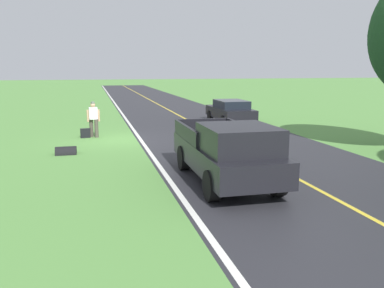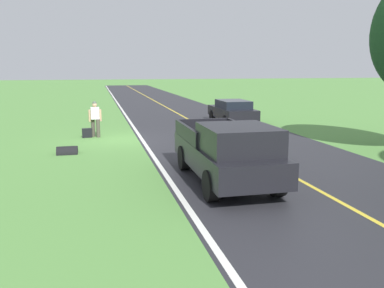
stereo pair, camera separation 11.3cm
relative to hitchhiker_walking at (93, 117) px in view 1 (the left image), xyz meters
name	(u,v)px [view 1 (the left image)]	position (x,y,z in m)	size (l,w,h in m)	color
ground_plane	(122,140)	(-1.25, 1.07, -0.98)	(200.00, 200.00, 0.00)	#568E42
road_surface	(217,136)	(-5.95, 1.07, -0.98)	(8.02, 120.00, 0.00)	#28282D
lane_edge_line	(140,139)	(-2.12, 1.07, -0.98)	(0.16, 117.60, 0.00)	silver
lane_centre_line	(217,136)	(-5.95, 1.07, -0.98)	(0.14, 117.60, 0.00)	gold
hitchhiker_walking	(93,117)	(0.00, 0.00, 0.00)	(0.62, 0.51, 1.75)	#4C473D
suitcase_carried	(85,133)	(0.41, 0.12, -0.75)	(0.20, 0.46, 0.45)	black
pickup_truck_passing	(228,151)	(-3.72, 9.18, -0.01)	(2.13, 5.42, 1.82)	black
sedan_near_oncoming	(230,111)	(-8.14, -3.14, -0.23)	(1.94, 4.41, 1.41)	black
drainage_culvert	(66,154)	(1.11, 3.79, -0.98)	(0.60, 0.60, 0.80)	black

